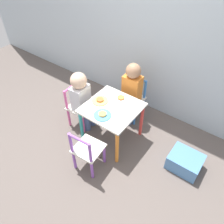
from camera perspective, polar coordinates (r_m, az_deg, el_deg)
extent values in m
plane|color=#5B514C|center=(2.53, 0.00, -6.56)|extent=(6.00, 6.00, 0.00)
cube|color=silver|center=(2.20, 0.00, 1.14)|extent=(0.53, 0.53, 0.02)
cylinder|color=teal|center=(2.35, -7.95, -3.89)|extent=(0.04, 0.04, 0.44)
cylinder|color=orange|center=(2.15, 1.33, -9.29)|extent=(0.04, 0.04, 0.44)
cylinder|color=yellow|center=(2.60, -1.08, 2.10)|extent=(0.04, 0.04, 0.44)
cylinder|color=#DB3D38|center=(2.42, 7.72, -2.20)|extent=(0.04, 0.04, 0.44)
cube|color=silver|center=(2.53, -8.22, 1.40)|extent=(0.28, 0.28, 0.02)
cylinder|color=#E5599E|center=(2.51, -7.53, -3.15)|extent=(0.03, 0.03, 0.26)
cylinder|color=#E5599E|center=(2.63, -4.69, -0.35)|extent=(0.03, 0.03, 0.26)
cylinder|color=#E5599E|center=(2.62, -11.17, -1.32)|extent=(0.03, 0.03, 0.26)
cylinder|color=#E5599E|center=(2.73, -8.30, 1.29)|extent=(0.03, 0.03, 0.26)
cylinder|color=#E5599E|center=(2.45, -11.97, 2.98)|extent=(0.03, 0.03, 0.26)
cylinder|color=#E5599E|center=(2.57, -8.86, 5.57)|extent=(0.03, 0.03, 0.26)
cylinder|color=#E5599E|center=(2.44, -10.71, 6.42)|extent=(0.04, 0.21, 0.02)
cube|color=silver|center=(2.61, 5.22, 3.25)|extent=(0.27, 0.27, 0.02)
cylinder|color=#387AD1|center=(2.67, 1.94, 0.60)|extent=(0.03, 0.03, 0.26)
cylinder|color=#387AD1|center=(2.59, 5.90, -1.15)|extent=(0.03, 0.03, 0.26)
cylinder|color=#387AD1|center=(2.80, 4.25, 3.03)|extent=(0.03, 0.03, 0.26)
cylinder|color=#387AD1|center=(2.73, 8.07, 1.43)|extent=(0.03, 0.03, 0.26)
cylinder|color=#387AD1|center=(2.65, 4.53, 7.29)|extent=(0.03, 0.03, 0.26)
cylinder|color=#387AD1|center=(2.57, 8.62, 5.71)|extent=(0.03, 0.03, 0.26)
cylinder|color=#387AD1|center=(2.54, 6.75, 8.60)|extent=(0.21, 0.03, 0.02)
cube|color=silver|center=(2.10, -6.17, -9.39)|extent=(0.28, 0.28, 0.02)
cylinder|color=#8E51BC|center=(2.22, -2.03, -10.87)|extent=(0.03, 0.03, 0.26)
cylinder|color=#8E51BC|center=(2.30, -6.51, -8.58)|extent=(0.03, 0.03, 0.26)
cylinder|color=#8E51BC|center=(2.13, -5.24, -14.76)|extent=(0.03, 0.03, 0.26)
cylinder|color=#8E51BC|center=(2.21, -9.82, -12.19)|extent=(0.03, 0.03, 0.26)
cylinder|color=#8E51BC|center=(1.92, -5.73, -10.66)|extent=(0.03, 0.03, 0.26)
cylinder|color=#8E51BC|center=(2.01, -10.68, -7.99)|extent=(0.03, 0.03, 0.26)
cylinder|color=#8E51BC|center=(1.87, -8.62, -7.14)|extent=(0.21, 0.04, 0.02)
cylinder|color=#4C608E|center=(2.53, -6.52, -2.39)|extent=(0.07, 0.07, 0.27)
cylinder|color=#4C608E|center=(2.58, -5.18, -1.06)|extent=(0.07, 0.07, 0.27)
cube|color=silver|center=(2.42, -8.19, 3.88)|extent=(0.15, 0.21, 0.28)
sphere|color=#DBB293|center=(2.29, -8.73, 8.10)|extent=(0.18, 0.18, 0.18)
cylinder|color=#4C608E|center=(2.63, 2.81, 0.10)|extent=(0.07, 0.07, 0.27)
cylinder|color=#4C608E|center=(2.60, 4.69, -0.73)|extent=(0.07, 0.07, 0.27)
cube|color=orange|center=(2.49, 5.24, 6.06)|extent=(0.21, 0.15, 0.33)
sphere|color=#A37556|center=(2.35, 5.60, 10.63)|extent=(0.17, 0.17, 0.17)
cylinder|color=#EADB66|center=(2.27, -3.16, 2.96)|extent=(0.17, 0.17, 0.01)
cylinder|color=#CC6633|center=(2.26, -3.17, 3.24)|extent=(0.08, 0.08, 0.02)
cylinder|color=white|center=(2.29, 2.30, 3.49)|extent=(0.16, 0.16, 0.01)
cylinder|color=#D6843D|center=(2.28, 2.31, 3.76)|extent=(0.07, 0.07, 0.02)
cylinder|color=#4C9EE0|center=(2.10, -2.50, -0.83)|extent=(0.17, 0.17, 0.01)
cylinder|color=gold|center=(2.09, -2.51, -0.55)|extent=(0.08, 0.08, 0.02)
cube|color=#4C7FB7|center=(2.34, 18.51, -12.22)|extent=(0.31, 0.26, 0.17)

